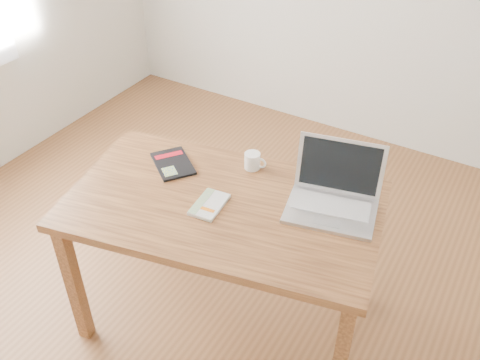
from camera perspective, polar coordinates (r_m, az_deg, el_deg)
The scene contains 6 objects.
room at distance 2.01m, azimuth -5.24°, elevation 12.07°, with size 4.04×4.04×2.70m.
desk at distance 2.34m, azimuth -1.81°, elevation -4.09°, with size 1.46×1.01×0.75m.
white_guidebook at distance 2.26m, azimuth -3.30°, elevation -2.64°, with size 0.13×0.20×0.02m.
black_guidebook at distance 2.52m, azimuth -7.17°, elevation 1.76°, with size 0.28×0.27×0.01m.
laptop at distance 2.27m, azimuth 9.99°, elevation -1.58°, with size 0.43×0.38×0.26m.
coffee_mug at distance 2.46m, azimuth 1.38°, elevation 2.09°, with size 0.11×0.07×0.08m.
Camera 1 is at (1.01, -1.47, 2.20)m, focal length 40.00 mm.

